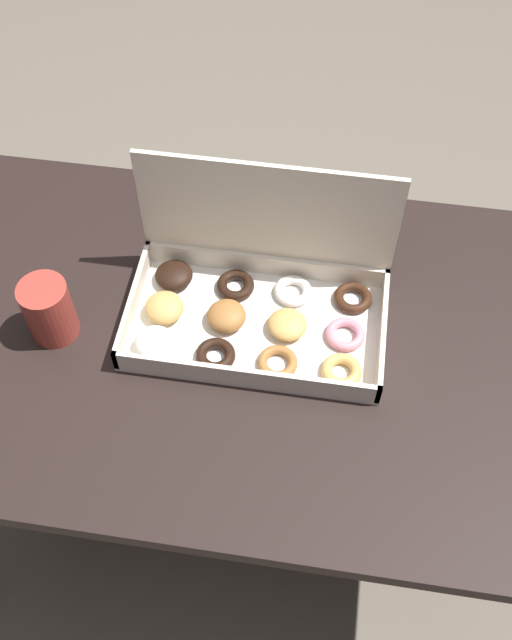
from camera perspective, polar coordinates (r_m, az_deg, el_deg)
ground_plane at (r=1.88m, az=-0.35°, el=-14.01°), size 8.00×8.00×0.00m
dining_table at (r=1.30m, az=-0.49°, el=-4.05°), size 1.24×0.70×0.74m
donut_box at (r=1.20m, az=-0.40°, el=1.84°), size 0.41×0.24×0.25m
coffee_mug at (r=1.22m, az=-15.53°, el=0.78°), size 0.08×0.08×0.11m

